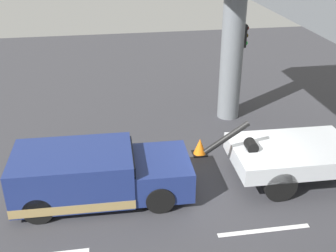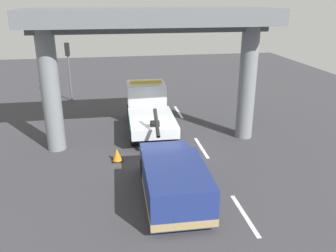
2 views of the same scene
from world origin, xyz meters
name	(u,v)px [view 1 (image 1 of 2)]	position (x,y,z in m)	size (l,w,h in m)	color
ground_plane	(238,184)	(0.00, 0.00, -0.05)	(60.00, 40.00, 0.10)	#38383D
lane_stripe_mid	(264,230)	(0.00, -2.29, 0.00)	(2.60, 0.16, 0.01)	silver
towed_van_green	(94,175)	(-4.51, 0.00, 0.78)	(5.24, 2.30, 1.58)	navy
overpass_structure	(295,3)	(1.12, 0.00, 5.61)	(3.60, 11.93, 6.76)	slate
traffic_light_near	(242,50)	(1.52, 4.97, 2.87)	(0.39, 0.32, 3.92)	#515456
traffic_cone_orange	(200,147)	(-0.80, 2.01, 0.29)	(0.51, 0.51, 0.61)	orange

